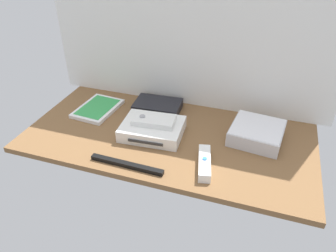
{
  "coord_description": "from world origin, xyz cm",
  "views": [
    {
      "loc": [
        29.14,
        -87.6,
        65.32
      ],
      "look_at": [
        0.0,
        0.0,
        4.0
      ],
      "focal_mm": 34.41,
      "sensor_mm": 36.0,
      "label": 1
    }
  ],
  "objects_px": {
    "network_router": "(158,106)",
    "remote_classic_pad": "(154,121)",
    "mini_computer": "(257,133)",
    "sensor_bar": "(127,165)",
    "remote_wand": "(204,163)",
    "game_console": "(152,129)",
    "game_case": "(98,108)"
  },
  "relations": [
    {
      "from": "mini_computer",
      "to": "sensor_bar",
      "type": "relative_size",
      "value": 0.78
    },
    {
      "from": "network_router",
      "to": "remote_wand",
      "type": "height_order",
      "value": "same"
    },
    {
      "from": "game_case",
      "to": "sensor_bar",
      "type": "height_order",
      "value": "game_case"
    },
    {
      "from": "network_router",
      "to": "remote_classic_pad",
      "type": "relative_size",
      "value": 1.24
    },
    {
      "from": "game_case",
      "to": "remote_wand",
      "type": "bearing_deg",
      "value": -18.24
    },
    {
      "from": "game_console",
      "to": "network_router",
      "type": "height_order",
      "value": "game_console"
    },
    {
      "from": "mini_computer",
      "to": "sensor_bar",
      "type": "bearing_deg",
      "value": -143.07
    },
    {
      "from": "network_router",
      "to": "sensor_bar",
      "type": "relative_size",
      "value": 0.78
    },
    {
      "from": "game_console",
      "to": "remote_classic_pad",
      "type": "xyz_separation_m",
      "value": [
        0.0,
        0.01,
        0.03
      ]
    },
    {
      "from": "game_console",
      "to": "sensor_bar",
      "type": "distance_m",
      "value": 0.19
    },
    {
      "from": "remote_wand",
      "to": "game_case",
      "type": "bearing_deg",
      "value": 144.06
    },
    {
      "from": "remote_wand",
      "to": "sensor_bar",
      "type": "bearing_deg",
      "value": -175.12
    },
    {
      "from": "network_router",
      "to": "remote_classic_pad",
      "type": "xyz_separation_m",
      "value": [
        0.04,
        -0.16,
        0.04
      ]
    },
    {
      "from": "remote_classic_pad",
      "to": "mini_computer",
      "type": "bearing_deg",
      "value": 7.92
    },
    {
      "from": "mini_computer",
      "to": "game_case",
      "type": "height_order",
      "value": "mini_computer"
    },
    {
      "from": "network_router",
      "to": "remote_wand",
      "type": "distance_m",
      "value": 0.38
    },
    {
      "from": "game_case",
      "to": "network_router",
      "type": "relative_size",
      "value": 1.07
    },
    {
      "from": "mini_computer",
      "to": "remote_wand",
      "type": "xyz_separation_m",
      "value": [
        -0.14,
        -0.2,
        -0.01
      ]
    },
    {
      "from": "game_console",
      "to": "network_router",
      "type": "relative_size",
      "value": 1.18
    },
    {
      "from": "remote_classic_pad",
      "to": "game_console",
      "type": "bearing_deg",
      "value": -124.15
    },
    {
      "from": "game_console",
      "to": "remote_wand",
      "type": "distance_m",
      "value": 0.24
    },
    {
      "from": "game_case",
      "to": "remote_classic_pad",
      "type": "relative_size",
      "value": 1.33
    },
    {
      "from": "mini_computer",
      "to": "game_console",
      "type": "bearing_deg",
      "value": -166.24
    },
    {
      "from": "network_router",
      "to": "sensor_bar",
      "type": "bearing_deg",
      "value": -89.28
    },
    {
      "from": "network_router",
      "to": "remote_classic_pad",
      "type": "height_order",
      "value": "remote_classic_pad"
    },
    {
      "from": "remote_classic_pad",
      "to": "remote_wand",
      "type": "bearing_deg",
      "value": -34.72
    },
    {
      "from": "mini_computer",
      "to": "network_router",
      "type": "bearing_deg",
      "value": 168.55
    },
    {
      "from": "mini_computer",
      "to": "remote_classic_pad",
      "type": "xyz_separation_m",
      "value": [
        -0.35,
        -0.08,
        0.03
      ]
    },
    {
      "from": "remote_wand",
      "to": "mini_computer",
      "type": "bearing_deg",
      "value": 42.56
    },
    {
      "from": "remote_classic_pad",
      "to": "sensor_bar",
      "type": "bearing_deg",
      "value": -100.13
    },
    {
      "from": "game_console",
      "to": "network_router",
      "type": "bearing_deg",
      "value": 99.63
    },
    {
      "from": "sensor_bar",
      "to": "remote_classic_pad",
      "type": "bearing_deg",
      "value": 86.19
    }
  ]
}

